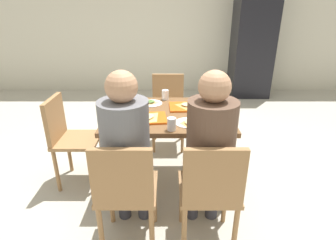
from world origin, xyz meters
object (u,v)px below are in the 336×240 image
Objects in this scene: person_in_red at (127,146)px; paper_plate_center at (151,103)px; pizza_slice_c at (148,102)px; paper_plate_near_edge at (188,123)px; chair_left_end at (68,134)px; plastic_cup_a at (165,95)px; pizza_slice_a at (146,117)px; pizza_slice_b at (189,105)px; foil_bundle at (115,108)px; condiment_bottle at (131,96)px; chair_near_right at (211,189)px; tray_red_near at (145,118)px; chair_near_left at (126,189)px; soda_can at (220,105)px; tray_red_far at (188,107)px; person_in_brown_jacket at (210,146)px; chair_far_side at (168,105)px; main_table at (168,122)px; pizza_slice_d at (190,122)px; drink_fridge at (252,45)px.

person_in_red is 5.81× the size of paper_plate_center.
person_in_red reaches higher than pizza_slice_c.
paper_plate_near_edge is (0.44, 0.44, -0.02)m from person_in_red.
plastic_cup_a is at bearing 22.05° from chair_left_end.
pizza_slice_a is 1.21× the size of pizza_slice_b.
pizza_slice_b is at bearing 12.87° from foil_bundle.
person_in_red is 7.98× the size of condiment_bottle.
chair_near_right is 2.41× the size of tray_red_near.
soda_can is (0.75, 0.84, 0.28)m from chair_near_left.
tray_red_far is 1.64× the size of paper_plate_near_edge.
person_in_brown_jacket reaches higher than condiment_bottle.
pizza_slice_c is (-0.36, 0.48, 0.01)m from paper_plate_near_edge.
condiment_bottle is (0.58, 0.24, 0.30)m from chair_left_end.
plastic_cup_a and foil_bundle have the same top height.
chair_near_left is at bearing -99.64° from chair_far_side.
chair_near_left is 0.71m from tray_red_near.
plastic_cup_a is (0.17, 0.52, 0.04)m from tray_red_near.
condiment_bottle is 1.60× the size of foil_bundle.
foil_bundle is (-0.94, -0.04, -0.01)m from soda_can.
soda_can is at bearing 2.63° from main_table.
pizza_slice_d is at bearing -92.72° from pizza_slice_b.
paper_plate_near_edge is 0.92× the size of pizza_slice_b.
person_in_red reaches higher than pizza_slice_d.
foil_bundle reaches higher than pizza_slice_b.
person_in_brown_jacket reaches higher than paper_plate_near_edge.
pizza_slice_a is 0.37m from pizza_slice_d.
chair_left_end is 4.48× the size of pizza_slice_c.
paper_plate_near_edge is at bearing -114.24° from drink_fridge.
plastic_cup_a is at bearing -122.57° from drink_fridge.
chair_near_left is 3.01× the size of pizza_slice_a.
pizza_slice_c is at bearing 90.30° from tray_red_near.
condiment_bottle is at bearing 165.40° from soda_can.
person_in_red is at bearing -95.04° from pizza_slice_c.
chair_left_end reaches higher than pizza_slice_d.
paper_plate_center is (0.03, 0.39, -0.00)m from tray_red_near.
person_in_red is (-0.28, -1.49, 0.25)m from chair_far_side.
person_in_brown_jacket is at bearing -47.30° from pizza_slice_a.
tray_red_far is 0.19× the size of drink_fridge.
pizza_slice_c is (-0.00, 0.40, 0.01)m from tray_red_near.
soda_can reaches higher than pizza_slice_d.
pizza_slice_b is 0.41m from pizza_slice_c.
pizza_slice_c reaches higher than main_table.
person_in_brown_jacket is at bearing -41.15° from foil_bundle.
paper_plate_center is at bearing 163.37° from pizza_slice_b.
drink_fridge is at bearing 63.39° from pizza_slice_b.
chair_near_left is 0.28m from person_in_red.
foil_bundle is (-0.65, 0.24, 0.03)m from pizza_slice_d.
paper_plate_near_edge is at bearing -139.55° from soda_can.
chair_far_side reaches higher than tray_red_far.
person_in_brown_jacket is 7.41× the size of pizza_slice_d.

